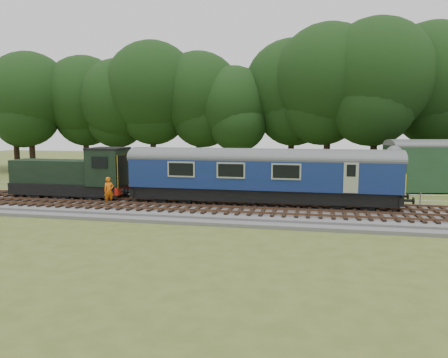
# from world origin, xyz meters

# --- Properties ---
(ground) EXTENTS (120.00, 120.00, 0.00)m
(ground) POSITION_xyz_m (0.00, 0.00, 0.00)
(ground) COLOR #475720
(ground) RESTS_ON ground
(ballast) EXTENTS (70.00, 7.00, 0.35)m
(ballast) POSITION_xyz_m (0.00, 0.00, 0.17)
(ballast) COLOR #4C4C4F
(ballast) RESTS_ON ground
(track_north) EXTENTS (67.20, 2.40, 0.21)m
(track_north) POSITION_xyz_m (0.00, 1.40, 0.42)
(track_north) COLOR black
(track_north) RESTS_ON ballast
(track_south) EXTENTS (67.20, 2.40, 0.21)m
(track_south) POSITION_xyz_m (0.00, -1.60, 0.42)
(track_south) COLOR black
(track_south) RESTS_ON ballast
(fence) EXTENTS (64.00, 0.12, 1.00)m
(fence) POSITION_xyz_m (0.00, 4.50, 0.00)
(fence) COLOR #6B6054
(fence) RESTS_ON ground
(tree_line) EXTENTS (70.00, 8.00, 18.00)m
(tree_line) POSITION_xyz_m (0.00, 22.00, 0.00)
(tree_line) COLOR black
(tree_line) RESTS_ON ground
(dmu_railcar) EXTENTS (18.05, 2.86, 3.88)m
(dmu_railcar) POSITION_xyz_m (5.11, 1.40, 2.61)
(dmu_railcar) COLOR black
(dmu_railcar) RESTS_ON ground
(shunter_loco) EXTENTS (8.91, 2.60, 3.38)m
(shunter_loco) POSITION_xyz_m (-8.82, 1.40, 1.97)
(shunter_loco) COLOR black
(shunter_loco) RESTS_ON ground
(worker) EXTENTS (0.80, 0.79, 1.86)m
(worker) POSITION_xyz_m (-5.00, -0.81, 1.28)
(worker) COLOR #DB5E0B
(worker) RESTS_ON ballast
(shed) EXTENTS (3.29, 3.29, 2.55)m
(shed) POSITION_xyz_m (15.60, 14.11, 1.29)
(shed) COLOR #1B3D1C
(shed) RESTS_ON ground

